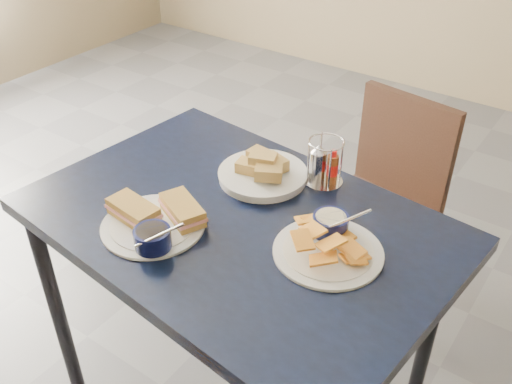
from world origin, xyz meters
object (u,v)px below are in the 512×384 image
Objects in this scene: sandwich_plate at (155,220)px; plantain_plate at (329,241)px; bread_basket at (263,172)px; chair_far at (384,188)px; condiment_caddy at (323,164)px; dining_table at (238,239)px.

plantain_plate is at bearing 25.35° from sandwich_plate.
bread_basket is (-0.30, 0.16, 0.00)m from plantain_plate.
condiment_caddy is at bearing -90.89° from chair_far.
dining_table is 4.65× the size of bread_basket.
condiment_caddy reaches higher than sandwich_plate.
dining_table is 0.22m from bread_basket.
bread_basket is 1.85× the size of condiment_caddy.
dining_table is at bearing -74.95° from bread_basket.
sandwich_plate is at bearing -118.76° from condiment_caddy.
dining_table is 4.39× the size of plantain_plate.
condiment_caddy is (0.24, 0.43, 0.03)m from sandwich_plate.
plantain_plate reaches higher than bread_basket.
bread_basket is at bearing -149.02° from condiment_caddy.
chair_far is at bearing 75.03° from bread_basket.
plantain_plate is (0.40, 0.19, -0.00)m from sandwich_plate.
dining_table is 0.23m from sandwich_plate.
condiment_caddy is at bearing 122.76° from plantain_plate.
chair_far is 1.00m from sandwich_plate.
sandwich_plate is at bearing -154.65° from plantain_plate.
chair_far reaches higher than dining_table.
bread_basket is at bearing 152.51° from plantain_plate.
sandwich_plate is (-0.14, -0.16, 0.10)m from dining_table.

